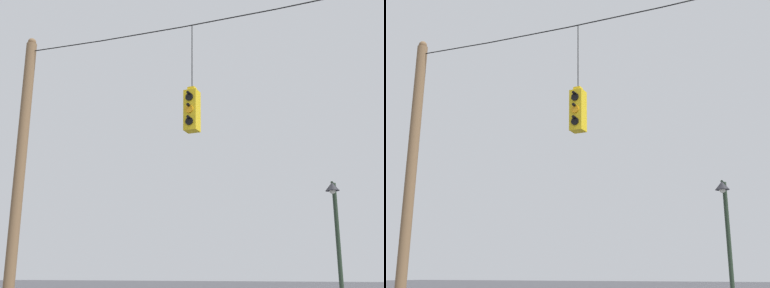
{
  "view_description": "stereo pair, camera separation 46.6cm",
  "coord_description": "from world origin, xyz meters",
  "views": [
    {
      "loc": [
        0.92,
        -11.02,
        1.58
      ],
      "look_at": [
        -3.54,
        -0.4,
        4.71
      ],
      "focal_mm": 45.0,
      "sensor_mm": 36.0,
      "label": 1
    },
    {
      "loc": [
        1.34,
        -10.84,
        1.58
      ],
      "look_at": [
        -3.54,
        -0.4,
        4.71
      ],
      "focal_mm": 45.0,
      "sensor_mm": 36.0,
      "label": 2
    }
  ],
  "objects": [
    {
      "name": "utility_pole_left",
      "position": [
        -8.94,
        -0.4,
        4.33
      ],
      "size": [
        0.31,
        0.31,
        8.69
      ],
      "color": "brown",
      "rests_on": "ground_plane"
    },
    {
      "name": "traffic_light_near_left_pole",
      "position": [
        -3.54,
        -0.41,
        5.6
      ],
      "size": [
        0.34,
        0.46,
        2.95
      ],
      "color": "yellow"
    },
    {
      "name": "street_lamp",
      "position": [
        -0.58,
        2.85,
        2.83
      ],
      "size": [
        0.39,
        0.68,
        4.09
      ],
      "color": "#233323",
      "rests_on": "ground_plane"
    }
  ]
}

